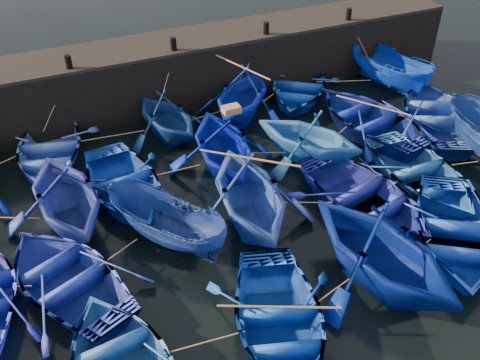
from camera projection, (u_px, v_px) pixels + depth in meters
name	position (u px, v px, depth m)	size (l,w,h in m)	color
ground	(285.00, 261.00, 15.45)	(120.00, 120.00, 0.00)	black
quay_wall	(170.00, 73.00, 22.33)	(26.00, 2.50, 2.50)	black
quay_top	(167.00, 43.00, 21.53)	(26.00, 2.50, 0.12)	black
bollard_1	(69.00, 62.00, 19.41)	(0.24, 0.24, 0.50)	black
bollard_2	(173.00, 44.00, 20.69)	(0.24, 0.24, 0.50)	black
bollard_3	(266.00, 28.00, 21.97)	(0.24, 0.24, 0.50)	black
bollard_4	(349.00, 14.00, 23.26)	(0.24, 0.24, 0.50)	black
boat_1	(48.00, 149.00, 19.14)	(3.41, 4.77, 0.99)	blue
boat_2	(166.00, 116.00, 20.07)	(3.19, 3.70, 1.95)	navy
boat_3	(242.00, 94.00, 21.13)	(3.67, 4.26, 2.24)	#0821A8
boat_4	(298.00, 87.00, 22.93)	(3.44, 4.81, 1.00)	#0B3B92
boat_5	(389.00, 69.00, 23.39)	(1.74, 4.63, 1.79)	#0632BB
boat_7	(66.00, 194.00, 15.99)	(3.86, 4.48, 2.36)	navy
boat_8	(124.00, 185.00, 17.49)	(3.37, 4.71, 0.98)	#0B37AC
boat_9	(224.00, 144.00, 18.18)	(3.84, 4.45, 2.34)	#00119D
boat_10	(309.00, 135.00, 18.86)	(3.43, 3.98, 2.10)	blue
boat_11	(371.00, 118.00, 20.73)	(3.81, 5.33, 1.11)	navy
boat_12	(437.00, 114.00, 20.97)	(3.84, 5.37, 1.11)	#244198
boat_14	(67.00, 277.00, 14.29)	(3.43, 4.79, 0.99)	navy
boat_15	(166.00, 224.00, 15.52)	(1.53, 4.05, 1.57)	navy
boat_16	(249.00, 193.00, 15.98)	(4.03, 4.68, 2.46)	#2749AD
boat_17	(364.00, 196.00, 16.98)	(3.63, 5.08, 1.05)	navy
boat_18	(421.00, 174.00, 17.95)	(3.48, 4.86, 1.01)	#1C569E
boat_22	(278.00, 321.00, 13.15)	(3.38, 4.73, 0.98)	#0837A2
boat_23	(382.00, 249.00, 14.00)	(4.24, 4.91, 2.59)	navy
boat_24	(455.00, 231.00, 15.66)	(3.65, 5.10, 1.06)	#0F38C1
wooden_crate	(231.00, 109.00, 17.50)	(0.57, 0.39, 0.22)	olive
mooring_ropes	(225.00, 147.00, 18.58)	(17.80, 11.87, 2.10)	tan
loose_oars	(289.00, 143.00, 17.22)	(9.90, 12.05, 1.54)	#99724C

